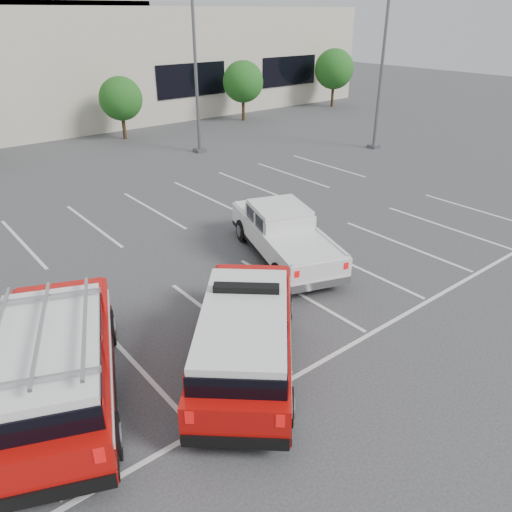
{
  "coord_description": "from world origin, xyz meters",
  "views": [
    {
      "loc": [
        -9.22,
        -9.44,
        7.7
      ],
      "look_at": [
        -0.72,
        1.05,
        1.05
      ],
      "focal_mm": 35.0,
      "sensor_mm": 36.0,
      "label": 1
    }
  ],
  "objects_px": {
    "white_pickup": "(284,239)",
    "tree_far_right": "(334,70)",
    "tree_right": "(244,83)",
    "tree_mid_right": "(122,100)",
    "light_pole_mid": "(195,61)",
    "ladder_suv": "(55,370)",
    "light_pole_right": "(383,59)",
    "fire_chief_suv": "(245,340)"
  },
  "relations": [
    {
      "from": "fire_chief_suv",
      "to": "white_pickup",
      "type": "bearing_deg",
      "value": 81.6
    },
    {
      "from": "light_pole_right",
      "to": "fire_chief_suv",
      "type": "xyz_separation_m",
      "value": [
        -19.4,
        -11.86,
        -4.36
      ]
    },
    {
      "from": "tree_far_right",
      "to": "light_pole_right",
      "type": "relative_size",
      "value": 0.47
    },
    {
      "from": "tree_right",
      "to": "ladder_suv",
      "type": "relative_size",
      "value": 0.7
    },
    {
      "from": "light_pole_mid",
      "to": "white_pickup",
      "type": "xyz_separation_m",
      "value": [
        -5.69,
        -13.96,
        -4.49
      ]
    },
    {
      "from": "tree_right",
      "to": "ladder_suv",
      "type": "distance_m",
      "value": 31.66
    },
    {
      "from": "tree_mid_right",
      "to": "light_pole_mid",
      "type": "height_order",
      "value": "light_pole_mid"
    },
    {
      "from": "tree_far_right",
      "to": "white_pickup",
      "type": "distance_m",
      "value": 31.17
    },
    {
      "from": "light_pole_mid",
      "to": "ladder_suv",
      "type": "bearing_deg",
      "value": -131.17
    },
    {
      "from": "tree_mid_right",
      "to": "ladder_suv",
      "type": "height_order",
      "value": "tree_mid_right"
    },
    {
      "from": "tree_far_right",
      "to": "white_pickup",
      "type": "relative_size",
      "value": 0.8
    },
    {
      "from": "tree_right",
      "to": "tree_far_right",
      "type": "bearing_deg",
      "value": 0.0
    },
    {
      "from": "fire_chief_suv",
      "to": "ladder_suv",
      "type": "bearing_deg",
      "value": -160.0
    },
    {
      "from": "white_pickup",
      "to": "tree_mid_right",
      "type": "bearing_deg",
      "value": 99.01
    },
    {
      "from": "tree_mid_right",
      "to": "tree_right",
      "type": "height_order",
      "value": "tree_right"
    },
    {
      "from": "light_pole_mid",
      "to": "tree_mid_right",
      "type": "bearing_deg",
      "value": 107.52
    },
    {
      "from": "light_pole_mid",
      "to": "ladder_suv",
      "type": "relative_size",
      "value": 1.63
    },
    {
      "from": "tree_mid_right",
      "to": "light_pole_mid",
      "type": "xyz_separation_m",
      "value": [
        1.91,
        -6.05,
        2.68
      ]
    },
    {
      "from": "light_pole_mid",
      "to": "white_pickup",
      "type": "bearing_deg",
      "value": -112.19
    },
    {
      "from": "tree_mid_right",
      "to": "light_pole_right",
      "type": "bearing_deg",
      "value": -47.83
    },
    {
      "from": "light_pole_right",
      "to": "ladder_suv",
      "type": "bearing_deg",
      "value": -156.1
    },
    {
      "from": "light_pole_mid",
      "to": "ladder_suv",
      "type": "distance_m",
      "value": 22.08
    },
    {
      "from": "light_pole_right",
      "to": "white_pickup",
      "type": "bearing_deg",
      "value": -151.55
    },
    {
      "from": "tree_mid_right",
      "to": "ladder_suv",
      "type": "bearing_deg",
      "value": -118.92
    },
    {
      "from": "tree_mid_right",
      "to": "tree_far_right",
      "type": "relative_size",
      "value": 0.82
    },
    {
      "from": "fire_chief_suv",
      "to": "white_pickup",
      "type": "distance_m",
      "value": 6.11
    },
    {
      "from": "white_pickup",
      "to": "tree_right",
      "type": "bearing_deg",
      "value": 75.16
    },
    {
      "from": "light_pole_right",
      "to": "ladder_suv",
      "type": "relative_size",
      "value": 1.63
    },
    {
      "from": "white_pickup",
      "to": "ladder_suv",
      "type": "distance_m",
      "value": 8.88
    },
    {
      "from": "tree_far_right",
      "to": "tree_right",
      "type": "bearing_deg",
      "value": -180.0
    },
    {
      "from": "light_pole_right",
      "to": "tree_right",
      "type": "bearing_deg",
      "value": 94.31
    },
    {
      "from": "fire_chief_suv",
      "to": "light_pole_right",
      "type": "bearing_deg",
      "value": 73.39
    },
    {
      "from": "white_pickup",
      "to": "tree_far_right",
      "type": "bearing_deg",
      "value": 59.8
    },
    {
      "from": "tree_mid_right",
      "to": "white_pickup",
      "type": "bearing_deg",
      "value": -100.71
    },
    {
      "from": "tree_right",
      "to": "white_pickup",
      "type": "relative_size",
      "value": 0.73
    },
    {
      "from": "tree_far_right",
      "to": "fire_chief_suv",
      "type": "distance_m",
      "value": 37.26
    },
    {
      "from": "light_pole_right",
      "to": "white_pickup",
      "type": "height_order",
      "value": "light_pole_right"
    },
    {
      "from": "tree_right",
      "to": "white_pickup",
      "type": "distance_m",
      "value": 24.38
    },
    {
      "from": "white_pickup",
      "to": "ladder_suv",
      "type": "relative_size",
      "value": 0.96
    },
    {
      "from": "tree_right",
      "to": "white_pickup",
      "type": "bearing_deg",
      "value": -124.57
    },
    {
      "from": "light_pole_right",
      "to": "white_pickup",
      "type": "distance_m",
      "value": 17.3
    },
    {
      "from": "ladder_suv",
      "to": "tree_right",
      "type": "bearing_deg",
      "value": 68.06
    }
  ]
}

